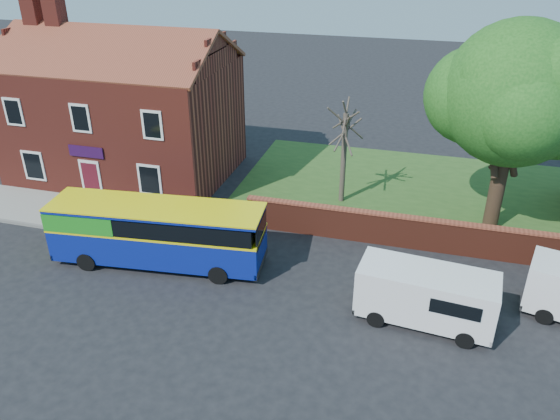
% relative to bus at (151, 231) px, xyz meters
% --- Properties ---
extents(ground, '(120.00, 120.00, 0.00)m').
position_rel_bus_xyz_m(ground, '(0.96, -2.72, -1.60)').
color(ground, black).
rests_on(ground, ground).
extents(pavement, '(18.00, 3.50, 0.12)m').
position_rel_bus_xyz_m(pavement, '(-6.04, 3.03, -1.54)').
color(pavement, gray).
rests_on(pavement, ground).
extents(kerb, '(18.00, 0.15, 0.14)m').
position_rel_bus_xyz_m(kerb, '(-6.04, 1.28, -1.53)').
color(kerb, slate).
rests_on(kerb, ground).
extents(grass_strip, '(26.00, 12.00, 0.04)m').
position_rel_bus_xyz_m(grass_strip, '(13.96, 10.28, -1.58)').
color(grass_strip, '#426B28').
rests_on(grass_strip, ground).
extents(shop_building, '(12.30, 8.13, 10.50)m').
position_rel_bus_xyz_m(shop_building, '(-6.06, 8.78, 1.82)').
color(shop_building, maroon).
rests_on(shop_building, ground).
extents(boundary_wall, '(22.00, 0.38, 1.60)m').
position_rel_bus_xyz_m(boundary_wall, '(13.96, 4.28, -0.79)').
color(boundary_wall, maroon).
rests_on(boundary_wall, ground).
extents(bus, '(9.38, 3.25, 2.81)m').
position_rel_bus_xyz_m(bus, '(0.00, 0.00, 0.00)').
color(bus, navy).
rests_on(bus, ground).
extents(van_near, '(5.15, 2.48, 2.18)m').
position_rel_bus_xyz_m(van_near, '(11.64, -1.00, -0.37)').
color(van_near, white).
rests_on(van_near, ground).
extents(large_tree, '(8.16, 6.46, 9.95)m').
position_rel_bus_xyz_m(large_tree, '(14.59, 7.40, 4.92)').
color(large_tree, black).
rests_on(large_tree, ground).
extents(bare_tree, '(2.01, 2.40, 5.36)m').
position_rel_bus_xyz_m(bare_tree, '(6.95, 8.18, 1.15)').
color(bare_tree, '#4C4238').
rests_on(bare_tree, ground).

